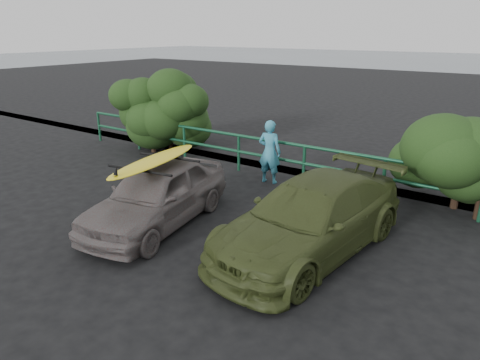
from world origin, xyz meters
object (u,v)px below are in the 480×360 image
Objects in this scene: sedan at (157,195)px; man at (270,152)px; surfboard at (155,160)px; olive_vehicle at (311,217)px; guardrail at (270,158)px.

man reaches higher than sedan.
surfboard reaches higher than sedan.
surfboard is at bearing 72.38° from man.
olive_vehicle is at bearing 4.21° from surfboard.
man is at bearing -60.48° from guardrail.
surfboard is (-3.01, -0.72, 0.70)m from olive_vehicle.
man reaches higher than surfboard.
guardrail is 8.60× the size of man.
man is 3.51m from surfboard.
man is (0.21, -0.37, 0.29)m from guardrail.
sedan is 0.71m from surfboard.
surfboard reaches higher than guardrail.
man reaches higher than guardrail.
guardrail is at bearing -68.91° from man.
olive_vehicle reaches higher than sedan.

